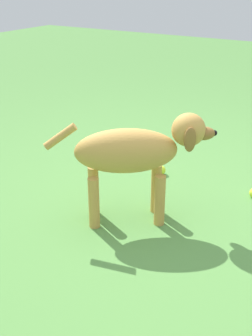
{
  "coord_description": "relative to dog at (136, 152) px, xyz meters",
  "views": [
    {
      "loc": [
        -1.01,
        2.11,
        1.36
      ],
      "look_at": [
        0.14,
        0.24,
        0.33
      ],
      "focal_mm": 45.72,
      "sensor_mm": 36.0,
      "label": 1
    }
  ],
  "objects": [
    {
      "name": "ground",
      "position": [
        -0.1,
        -0.2,
        -0.43
      ],
      "size": [
        14.0,
        14.0,
        0.0
      ],
      "primitive_type": "plane",
      "color": "#548C42"
    },
    {
      "name": "dog",
      "position": [
        0.0,
        0.0,
        0.0
      ],
      "size": [
        0.81,
        0.61,
        0.65
      ],
      "rotation": [
        0.0,
        0.0,
        3.77
      ],
      "color": "#C69347",
      "rests_on": "ground"
    },
    {
      "name": "tennis_ball_2",
      "position": [
        0.15,
        -0.62,
        -0.4
      ],
      "size": [
        0.07,
        0.07,
        0.07
      ],
      "primitive_type": "sphere",
      "color": "#CBE12F",
      "rests_on": "ground"
    }
  ]
}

